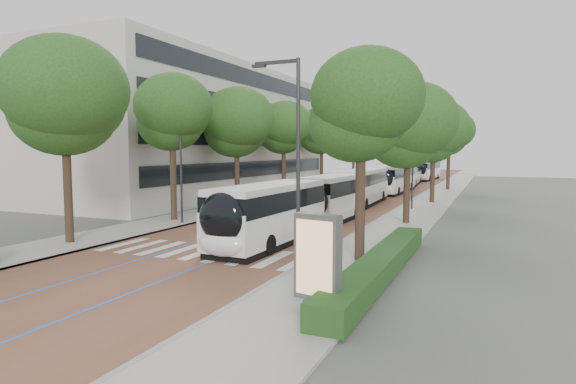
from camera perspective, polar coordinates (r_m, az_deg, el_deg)
name	(u,v)px	position (r m, az deg, el deg)	size (l,w,h in m)	color
ground	(188,256)	(23.21, -11.77, -7.49)	(160.00, 160.00, 0.00)	#51544C
road	(379,191)	(60.14, 10.73, 0.18)	(11.00, 140.00, 0.02)	brown
sidewalk_left	(321,188)	(62.21, 3.98, 0.45)	(4.00, 140.00, 0.12)	#9B9993
sidewalk_right	(443,192)	(58.96, 17.86, -0.03)	(4.00, 140.00, 0.12)	#9B9993
kerb_left	(335,189)	(61.60, 5.65, 0.40)	(0.20, 140.00, 0.14)	gray
kerb_right	(426,192)	(59.17, 16.03, 0.04)	(0.20, 140.00, 0.14)	gray
zebra_crossing	(203,252)	(23.90, -9.99, -7.04)	(10.55, 3.60, 0.01)	silver
lane_line_left	(366,190)	(60.51, 9.26, 0.24)	(0.12, 126.00, 0.01)	blue
lane_line_right	(392,191)	(59.81, 12.23, 0.14)	(0.12, 126.00, 0.01)	blue
office_building	(189,132)	(56.81, -11.70, 6.94)	(18.11, 40.00, 14.00)	#AFADA2
hedge	(381,264)	(19.43, 10.96, -8.35)	(1.20, 14.00, 0.80)	#194016
streetlight_near	(293,155)	(16.79, 0.64, 4.46)	(1.82, 0.20, 8.00)	#2C2C2F
streetlight_far	(411,152)	(41.00, 14.34, 4.62)	(1.82, 0.20, 8.00)	#2C2C2F
lamp_post_left	(181,163)	(32.74, -12.57, 3.38)	(0.14, 0.14, 8.00)	#2C2C2F
trees_left	(267,128)	(47.33, -2.46, 7.64)	(6.40, 60.97, 10.19)	black
trees_right	(427,132)	(42.49, 16.19, 6.87)	(6.04, 47.21, 9.16)	black
lead_bus	(300,206)	(28.65, 1.39, -1.71)	(3.17, 18.47, 3.20)	black
bus_queued_0	(361,187)	(43.83, 8.63, 0.56)	(2.86, 12.46, 3.20)	white
bus_queued_1	(394,179)	(56.87, 12.44, 1.50)	(2.79, 12.45, 3.20)	white
bus_queued_2	(409,174)	(70.34, 14.15, 2.12)	(3.34, 12.54, 3.20)	white
bus_queued_3	(426,170)	(83.09, 16.02, 2.49)	(3.25, 12.52, 3.20)	white
ad_panel	(318,262)	(14.30, 3.52, -8.29)	(1.49, 0.68, 3.00)	#59595B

